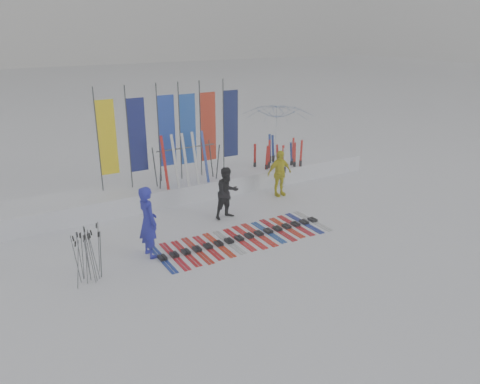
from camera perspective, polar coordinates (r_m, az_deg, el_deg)
ground at (r=12.34m, az=2.98°, el=-6.72°), size 120.00×120.00×0.00m
snow_bank at (r=15.96m, az=-6.08°, el=0.66°), size 14.00×1.60×0.60m
person_blue at (r=11.73m, az=-11.14°, el=-3.60°), size 0.50×0.71×1.84m
person_black at (r=13.84m, az=-1.56°, el=-0.12°), size 0.83×0.68×1.58m
person_yellow at (r=15.74m, az=4.82°, el=2.29°), size 0.93×0.40×1.57m
tent_canopy at (r=19.03m, az=4.52°, el=6.96°), size 3.40×3.44×2.58m
ski_row at (r=12.77m, az=0.51°, el=-5.56°), size 4.89×1.70×0.07m
pole_cluster at (r=11.12m, az=-17.95°, el=-7.43°), size 0.73×0.61×1.25m
feather_flags at (r=15.40m, az=-8.04°, el=7.40°), size 4.84×0.19×3.20m
ski_rack at (r=15.18m, az=-6.52°, el=3.93°), size 2.04×0.80×1.23m
upright_skis at (r=17.09m, az=4.87°, el=3.67°), size 1.55×1.19×1.70m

